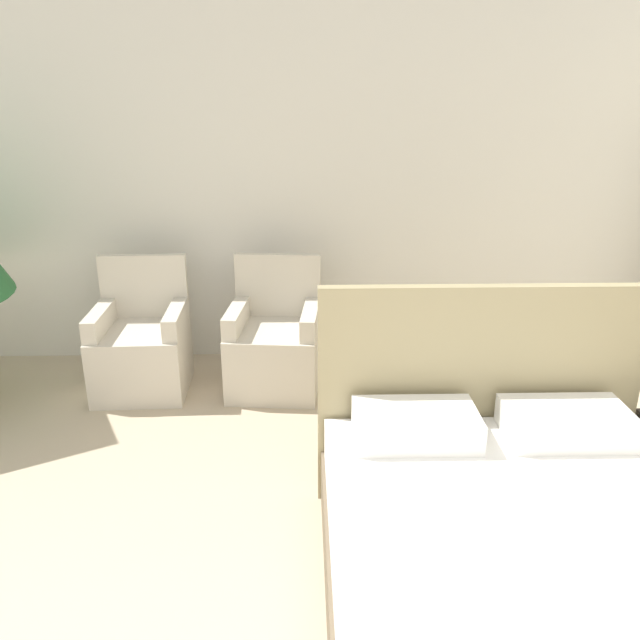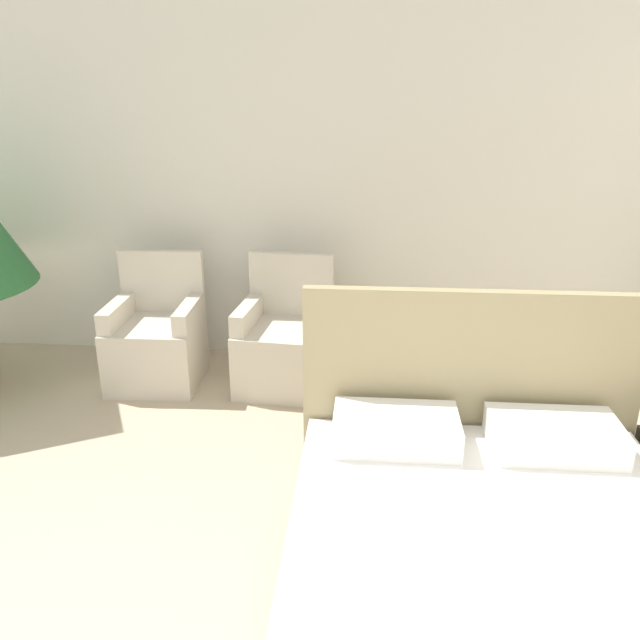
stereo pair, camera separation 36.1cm
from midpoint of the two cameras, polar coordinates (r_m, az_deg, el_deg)
name	(u,v)px [view 1 (the left image)]	position (r m, az deg, el deg)	size (l,w,h in m)	color
wall_back	(265,169)	(4.71, -7.28, 13.48)	(10.00, 0.06, 2.90)	silver
bed	(537,583)	(2.57, 15.20, -22.37)	(1.58, 2.06, 1.14)	brown
armchair_near_window_left	(142,351)	(4.56, -18.17, -2.72)	(0.63, 0.63, 0.91)	beige
armchair_near_window_right	(275,349)	(4.38, -6.53, -2.72)	(0.66, 0.66, 0.91)	beige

